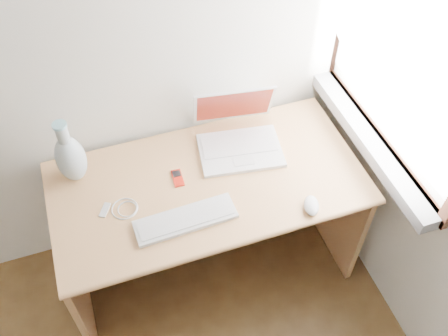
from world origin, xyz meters
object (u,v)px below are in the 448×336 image
object	(u,v)px
laptop	(237,136)
external_keyboard	(186,219)
vase	(70,157)
desk	(203,195)

from	to	relation	value
laptop	external_keyboard	size ratio (longest dim) A/B	0.96
vase	external_keyboard	bearing A→B (deg)	-44.36
laptop	vase	distance (m)	0.72
external_keyboard	laptop	bearing A→B (deg)	42.54
desk	vase	size ratio (longest dim) A/B	4.20
laptop	vase	bearing A→B (deg)	-174.57
desk	laptop	distance (m)	0.33
laptop	vase	xyz separation A→B (m)	(-0.71, 0.04, 0.07)
desk	external_keyboard	xyz separation A→B (m)	(-0.15, -0.25, 0.21)
laptop	vase	world-z (taller)	vase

